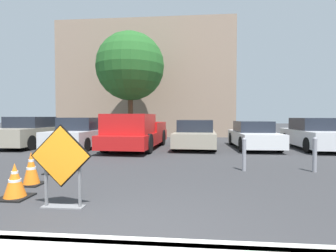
% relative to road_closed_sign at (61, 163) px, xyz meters
% --- Properties ---
extents(ground_plane, '(96.00, 96.00, 0.00)m').
position_rel_road_closed_sign_xyz_m(ground_plane, '(1.28, 8.71, -0.75)').
color(ground_plane, '#333335').
extents(curb_lip, '(24.21, 0.20, 0.14)m').
position_rel_road_closed_sign_xyz_m(curb_lip, '(1.28, -1.29, -0.68)').
color(curb_lip, beige).
rests_on(curb_lip, ground_plane).
extents(road_closed_sign, '(1.03, 0.20, 1.39)m').
position_rel_road_closed_sign_xyz_m(road_closed_sign, '(0.00, 0.00, 0.00)').
color(road_closed_sign, black).
rests_on(road_closed_sign, ground_plane).
extents(traffic_cone_nearest, '(0.53, 0.53, 0.65)m').
position_rel_road_closed_sign_xyz_m(traffic_cone_nearest, '(-1.13, 0.43, -0.43)').
color(traffic_cone_nearest, black).
rests_on(traffic_cone_nearest, ground_plane).
extents(traffic_cone_second, '(0.47, 0.47, 0.74)m').
position_rel_road_closed_sign_xyz_m(traffic_cone_second, '(-1.41, 1.36, -0.39)').
color(traffic_cone_second, black).
rests_on(traffic_cone_second, ground_plane).
extents(traffic_cone_third, '(0.41, 0.41, 0.70)m').
position_rel_road_closed_sign_xyz_m(traffic_cone_third, '(-1.54, 2.50, -0.41)').
color(traffic_cone_third, black).
rests_on(traffic_cone_third, ground_plane).
extents(parked_car_nearest, '(1.96, 4.29, 1.51)m').
position_rel_road_closed_sign_xyz_m(parked_car_nearest, '(-6.00, 8.36, -0.04)').
color(parked_car_nearest, '#A39984').
rests_on(parked_car_nearest, ground_plane).
extents(parked_car_second, '(1.97, 4.21, 1.47)m').
position_rel_road_closed_sign_xyz_m(parked_car_second, '(-3.23, 8.11, -0.07)').
color(parked_car_second, silver).
rests_on(parked_car_second, ground_plane).
extents(pickup_truck, '(2.33, 5.52, 1.63)m').
position_rel_road_closed_sign_xyz_m(pickup_truck, '(-0.49, 7.75, -0.01)').
color(pickup_truck, red).
rests_on(pickup_truck, ground_plane).
extents(parked_car_third, '(2.07, 4.43, 1.35)m').
position_rel_road_closed_sign_xyz_m(parked_car_third, '(2.29, 8.69, -0.11)').
color(parked_car_third, '#A39984').
rests_on(parked_car_third, ground_plane).
extents(parked_car_fourth, '(1.84, 4.45, 1.30)m').
position_rel_road_closed_sign_xyz_m(parked_car_fourth, '(5.05, 8.78, -0.14)').
color(parked_car_fourth, white).
rests_on(parked_car_fourth, ground_plane).
extents(parked_car_fifth, '(1.90, 4.58, 1.46)m').
position_rel_road_closed_sign_xyz_m(parked_car_fifth, '(7.81, 8.71, -0.07)').
color(parked_car_fifth, silver).
rests_on(parked_car_fifth, ground_plane).
extents(bollard_nearest, '(0.12, 0.12, 0.93)m').
position_rel_road_closed_sign_xyz_m(bollard_nearest, '(3.58, 3.34, -0.26)').
color(bollard_nearest, gray).
rests_on(bollard_nearest, ground_plane).
extents(bollard_second, '(0.12, 0.12, 0.96)m').
position_rel_road_closed_sign_xyz_m(bollard_second, '(5.47, 3.34, -0.24)').
color(bollard_second, gray).
rests_on(bollard_second, ground_plane).
extents(building_facade_backdrop, '(13.73, 5.00, 8.92)m').
position_rel_road_closed_sign_xyz_m(building_facade_backdrop, '(-1.54, 17.83, 3.71)').
color(building_facade_backdrop, gray).
rests_on(building_facade_backdrop, ground_plane).
extents(street_tree_behind_lot, '(4.31, 4.31, 6.85)m').
position_rel_road_closed_sign_xyz_m(street_tree_behind_lot, '(-1.78, 12.28, 3.94)').
color(street_tree_behind_lot, '#513823').
rests_on(street_tree_behind_lot, ground_plane).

